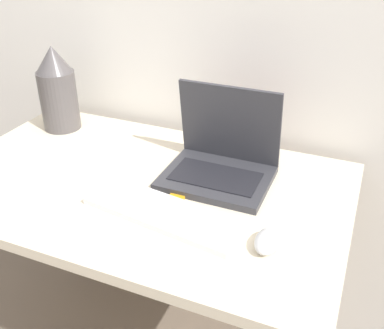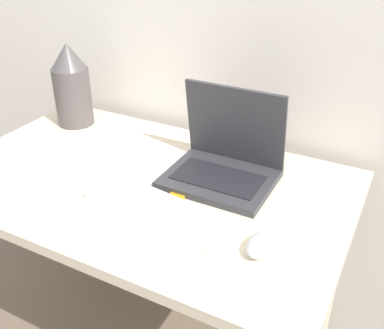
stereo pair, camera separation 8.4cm
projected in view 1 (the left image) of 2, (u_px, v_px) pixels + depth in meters
name	position (u px, v px, depth m)	size (l,w,h in m)	color
desk	(142.00, 212.00, 1.30)	(1.14, 0.69, 0.75)	beige
laptop	(221.00, 158.00, 1.26)	(0.29, 0.24, 0.25)	#333338
keyboard	(164.00, 213.00, 1.11)	(0.43, 0.19, 0.02)	white
mouse	(267.00, 241.00, 1.00)	(0.05, 0.09, 0.04)	silver
vase	(57.00, 89.00, 1.50)	(0.12, 0.12, 0.28)	#514C4C
mp3_player	(178.00, 196.00, 1.18)	(0.04, 0.07, 0.01)	orange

